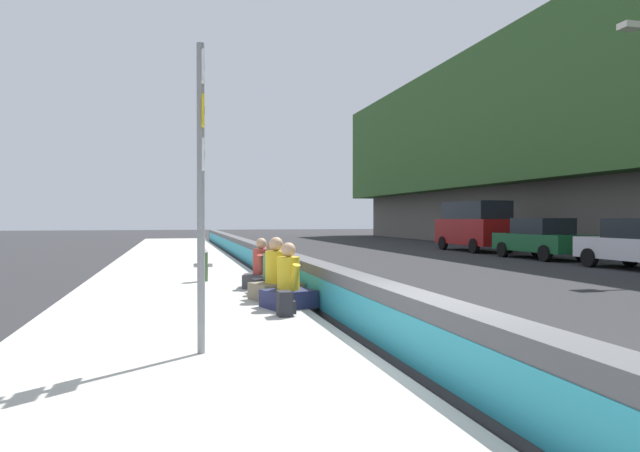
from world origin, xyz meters
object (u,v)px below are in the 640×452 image
object	(u,v)px
seated_person_foreground	(288,287)
fire_hydrant	(203,263)
seated_person_rear	(272,277)
seated_person_middle	(276,280)
parked_car_midline	(475,225)
parked_car_fourth	(541,238)
seated_person_far	(261,272)
route_sign_post	(201,173)
backpack	(285,304)

from	to	relation	value
seated_person_foreground	fire_hydrant	bearing A→B (deg)	15.12
seated_person_foreground	seated_person_rear	world-z (taller)	seated_person_foreground
seated_person_foreground	seated_person_rear	bearing A→B (deg)	-0.97
fire_hydrant	seated_person_middle	bearing A→B (deg)	-161.61
seated_person_rear	parked_car_midline	xyz separation A→B (m)	(14.99, -13.01, 0.88)
seated_person_foreground	parked_car_fourth	xyz separation A→B (m)	(11.25, -12.93, 0.36)
fire_hydrant	seated_person_foreground	size ratio (longest dim) A/B	0.77
seated_person_foreground	seated_person_far	size ratio (longest dim) A/B	1.02
fire_hydrant	seated_person_far	xyz separation A→B (m)	(-1.63, -1.22, -0.10)
route_sign_post	backpack	distance (m)	3.30
seated_person_rear	backpack	distance (m)	2.91
fire_hydrant	seated_person_rear	xyz separation A→B (m)	(-2.65, -1.29, -0.11)
seated_person_rear	backpack	bearing A→B (deg)	175.00
seated_person_far	parked_car_midline	bearing A→B (deg)	-43.10
parked_car_fourth	fire_hydrant	bearing A→B (deg)	114.90
seated_person_middle	backpack	world-z (taller)	seated_person_middle
parked_car_fourth	parked_car_midline	xyz separation A→B (m)	(5.76, -0.12, 0.49)
seated_person_rear	parked_car_midline	size ratio (longest dim) A/B	0.21
route_sign_post	seated_person_foreground	world-z (taller)	route_sign_post
seated_person_rear	parked_car_fourth	distance (m)	15.86
seated_person_rear	seated_person_far	world-z (taller)	seated_person_far
fire_hydrant	backpack	distance (m)	5.64
backpack	parked_car_midline	size ratio (longest dim) A/B	0.08
route_sign_post	seated_person_middle	distance (m)	4.79
parked_car_midline	fire_hydrant	bearing A→B (deg)	130.79
seated_person_rear	route_sign_post	bearing A→B (deg)	162.12
route_sign_post	seated_person_rear	xyz separation A→B (m)	(5.18, -1.67, -1.76)
fire_hydrant	parked_car_midline	distance (m)	18.91
seated_person_foreground	backpack	xyz separation A→B (m)	(-0.88, 0.22, -0.16)
backpack	parked_car_fourth	world-z (taller)	parked_car_fourth
seated_person_foreground	seated_person_middle	bearing A→B (deg)	2.58
fire_hydrant	seated_person_rear	world-z (taller)	seated_person_rear
seated_person_foreground	parked_car_fourth	distance (m)	17.14
parked_car_midline	seated_person_rear	bearing A→B (deg)	139.05
seated_person_rear	seated_person_middle	bearing A→B (deg)	175.47
route_sign_post	seated_person_far	distance (m)	6.63
fire_hydrant	seated_person_far	distance (m)	2.04
seated_person_foreground	backpack	bearing A→B (deg)	165.98
seated_person_foreground	seated_person_rear	size ratio (longest dim) A/B	1.07
route_sign_post	fire_hydrant	world-z (taller)	route_sign_post
seated_person_middle	parked_car_midline	xyz separation A→B (m)	(16.00, -13.09, 0.84)
backpack	parked_car_fourth	bearing A→B (deg)	-47.31
seated_person_far	parked_car_fourth	distance (m)	15.36
backpack	seated_person_rear	bearing A→B (deg)	-5.00
seated_person_middle	route_sign_post	bearing A→B (deg)	159.13
route_sign_post	fire_hydrant	distance (m)	8.01
route_sign_post	seated_person_rear	size ratio (longest dim) A/B	3.37
seated_person_foreground	parked_car_fourth	world-z (taller)	parked_car_fourth
seated_person_far	backpack	xyz separation A→B (m)	(-3.91, 0.18, -0.16)
backpack	seated_person_far	bearing A→B (deg)	-2.64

